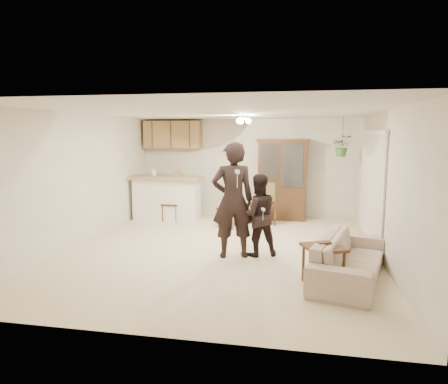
% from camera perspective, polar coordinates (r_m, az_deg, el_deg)
% --- Properties ---
extents(floor, '(6.50, 6.50, 0.00)m').
position_cam_1_polar(floor, '(7.42, -0.29, -8.29)').
color(floor, beige).
rests_on(floor, ground).
extents(ceiling, '(5.50, 6.50, 0.02)m').
position_cam_1_polar(ceiling, '(7.13, -0.30, 11.36)').
color(ceiling, silver).
rests_on(ceiling, wall_back).
extents(wall_back, '(5.50, 0.02, 2.50)m').
position_cam_1_polar(wall_back, '(10.36, 3.15, 3.47)').
color(wall_back, beige).
rests_on(wall_back, ground).
extents(wall_front, '(5.50, 0.02, 2.50)m').
position_cam_1_polar(wall_front, '(4.07, -9.10, -4.15)').
color(wall_front, beige).
rests_on(wall_front, ground).
extents(wall_left, '(0.02, 6.50, 2.50)m').
position_cam_1_polar(wall_left, '(8.15, -19.65, 1.69)').
color(wall_left, beige).
rests_on(wall_left, ground).
extents(wall_right, '(0.02, 6.50, 2.50)m').
position_cam_1_polar(wall_right, '(7.17, 21.81, 0.74)').
color(wall_right, beige).
rests_on(wall_right, ground).
extents(breakfast_bar, '(1.60, 0.55, 1.00)m').
position_cam_1_polar(breakfast_bar, '(10.00, -8.15, -1.10)').
color(breakfast_bar, white).
rests_on(breakfast_bar, floor).
extents(bar_top, '(1.75, 0.70, 0.08)m').
position_cam_1_polar(bar_top, '(9.93, -8.21, 2.03)').
color(bar_top, tan).
rests_on(bar_top, breakfast_bar).
extents(upper_cabinets, '(1.50, 0.34, 0.70)m').
position_cam_1_polar(upper_cabinets, '(10.57, -7.32, 8.13)').
color(upper_cabinets, brown).
rests_on(upper_cabinets, wall_back).
extents(vertical_blinds, '(0.06, 2.30, 2.10)m').
position_cam_1_polar(vertical_blinds, '(8.06, 20.27, 0.52)').
color(vertical_blinds, beige).
rests_on(vertical_blinds, wall_right).
extents(ceiling_fixture, '(0.36, 0.36, 0.20)m').
position_cam_1_polar(ceiling_fixture, '(8.27, 2.69, 10.23)').
color(ceiling_fixture, '#FFE5BF').
rests_on(ceiling_fixture, ceiling).
extents(hanging_plant, '(0.43, 0.37, 0.48)m').
position_cam_1_polar(hanging_plant, '(9.44, 16.54, 6.32)').
color(hanging_plant, '#336327').
rests_on(hanging_plant, ceiling).
extents(plant_cord, '(0.01, 0.01, 0.65)m').
position_cam_1_polar(plant_cord, '(9.43, 16.62, 8.29)').
color(plant_cord, '#29241E').
rests_on(plant_cord, ceiling).
extents(sofa, '(1.19, 2.00, 0.73)m').
position_cam_1_polar(sofa, '(6.21, 17.53, -8.50)').
color(sofa, beige).
rests_on(sofa, floor).
extents(adult, '(0.76, 0.61, 1.80)m').
position_cam_1_polar(adult, '(6.84, 1.27, -1.98)').
color(adult, black).
rests_on(adult, floor).
extents(child, '(0.80, 0.71, 1.35)m').
position_cam_1_polar(child, '(6.99, 4.84, -3.65)').
color(child, black).
rests_on(child, floor).
extents(china_hutch, '(1.29, 0.54, 2.00)m').
position_cam_1_polar(china_hutch, '(10.01, 8.32, 1.71)').
color(china_hutch, '#3A2315').
rests_on(china_hutch, floor).
extents(side_table, '(0.68, 0.68, 0.63)m').
position_cam_1_polar(side_table, '(5.87, 13.96, -10.06)').
color(side_table, '#3A2315').
rests_on(side_table, floor).
extents(chair_bar, '(0.42, 0.42, 0.93)m').
position_cam_1_polar(chair_bar, '(9.91, -7.53, -2.58)').
color(chair_bar, '#3A2315').
rests_on(chair_bar, floor).
extents(chair_hutch_left, '(0.59, 0.59, 1.00)m').
position_cam_1_polar(chair_hutch_left, '(9.10, 0.84, -3.36)').
color(chair_hutch_left, '#3A2315').
rests_on(chair_hutch_left, floor).
extents(chair_hutch_right, '(0.69, 0.69, 1.13)m').
position_cam_1_polar(chair_hutch_right, '(9.41, 5.57, -2.78)').
color(chair_hutch_right, '#3A2315').
rests_on(chair_hutch_right, floor).
extents(controller_adult, '(0.10, 0.18, 0.05)m').
position_cam_1_polar(controller_adult, '(6.30, 1.92, 2.90)').
color(controller_adult, white).
rests_on(controller_adult, adult).
extents(controller_child, '(0.08, 0.13, 0.04)m').
position_cam_1_polar(controller_child, '(6.63, 5.60, -2.49)').
color(controller_child, white).
rests_on(controller_child, child).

